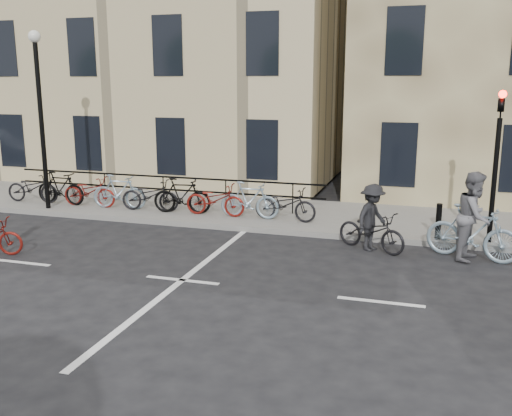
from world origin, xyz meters
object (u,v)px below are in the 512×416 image
(cyclist_dark, at_px, (372,225))
(cyclist_grey, at_px, (473,224))
(traffic_light, at_px, (497,148))
(lamp_post, at_px, (39,98))

(cyclist_dark, bearing_deg, cyclist_grey, -64.00)
(cyclist_dark, bearing_deg, traffic_light, -41.94)
(traffic_light, xyz_separation_m, cyclist_grey, (-0.46, -1.09, -1.63))
(cyclist_grey, bearing_deg, traffic_light, -5.74)
(lamp_post, relative_size, cyclist_dark, 2.77)
(traffic_light, distance_m, lamp_post, 12.74)
(traffic_light, xyz_separation_m, cyclist_dark, (-2.73, -1.04, -1.82))
(lamp_post, xyz_separation_m, cyclist_grey, (12.24, -1.15, -2.67))
(traffic_light, height_order, cyclist_grey, traffic_light)
(traffic_light, relative_size, lamp_post, 0.74)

